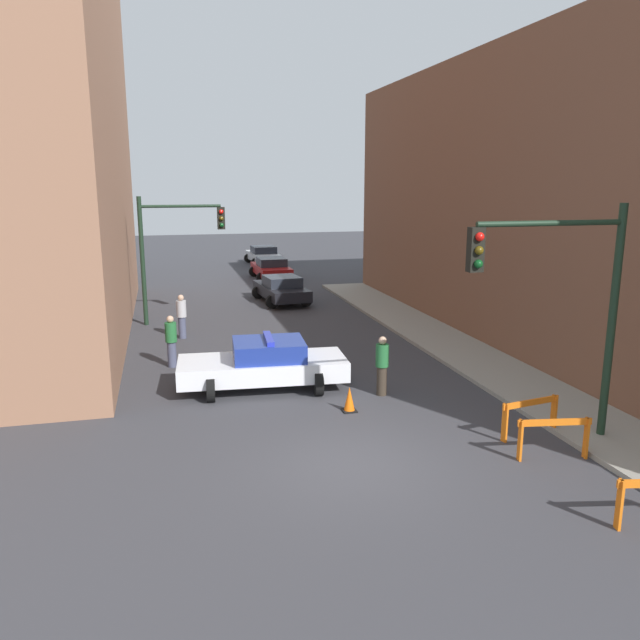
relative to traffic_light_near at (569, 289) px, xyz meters
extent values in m
plane|color=#38383D|center=(-4.73, 0.12, -3.53)|extent=(120.00, 120.00, 0.00)
cube|color=gray|center=(1.47, 0.12, -3.47)|extent=(2.40, 44.00, 0.12)
cylinder|color=black|center=(1.17, 0.01, -0.81)|extent=(0.18, 0.18, 5.20)
cylinder|color=black|center=(-0.53, 0.01, 1.39)|extent=(3.40, 0.12, 0.12)
cube|color=black|center=(-2.23, 0.01, 0.89)|extent=(0.30, 0.22, 0.90)
sphere|color=red|center=(-2.23, -0.14, 1.16)|extent=(0.18, 0.18, 0.18)
sphere|color=#4C3D0C|center=(-2.23, -0.14, 0.89)|extent=(0.18, 0.18, 0.18)
sphere|color=#0C4219|center=(-2.23, -0.14, 0.62)|extent=(0.18, 0.18, 0.18)
cylinder|color=black|center=(-9.13, 14.66, -0.93)|extent=(0.18, 0.18, 5.20)
cylinder|color=black|center=(-7.53, 14.66, 1.27)|extent=(3.20, 0.12, 0.12)
cube|color=black|center=(-5.93, 14.66, 0.77)|extent=(0.30, 0.22, 0.90)
sphere|color=red|center=(-5.93, 14.51, 1.04)|extent=(0.18, 0.18, 0.18)
sphere|color=#4C3D0C|center=(-5.93, 14.51, 0.77)|extent=(0.18, 0.18, 0.18)
sphere|color=#0C4219|center=(-5.93, 14.51, 0.50)|extent=(0.18, 0.18, 0.18)
cube|color=white|center=(-5.76, 5.43, -2.93)|extent=(4.82, 2.19, 0.55)
cube|color=navy|center=(-5.58, 5.42, -2.39)|extent=(2.09, 1.77, 0.52)
cylinder|color=black|center=(-7.28, 4.69, -3.20)|extent=(0.27, 0.67, 0.66)
cylinder|color=black|center=(-7.15, 6.39, -3.20)|extent=(0.27, 0.67, 0.66)
cylinder|color=black|center=(-4.37, 4.47, -3.20)|extent=(0.27, 0.67, 0.66)
cylinder|color=black|center=(-4.25, 6.17, -3.20)|extent=(0.27, 0.67, 0.66)
cube|color=#2633BF|center=(-5.58, 5.42, -2.07)|extent=(0.30, 1.39, 0.12)
cube|color=black|center=(-2.82, 18.12, -2.96)|extent=(2.18, 4.44, 0.52)
cube|color=#232833|center=(-2.80, 17.95, -2.46)|extent=(1.74, 1.94, 0.48)
cylinder|color=black|center=(-3.76, 19.37, -3.22)|extent=(0.64, 0.27, 0.62)
cylinder|color=black|center=(-2.11, 19.52, -3.22)|extent=(0.64, 0.27, 0.62)
cylinder|color=black|center=(-3.52, 16.72, -3.22)|extent=(0.64, 0.27, 0.62)
cylinder|color=black|center=(-1.87, 16.87, -3.22)|extent=(0.64, 0.27, 0.62)
cube|color=maroon|center=(-2.02, 25.61, -2.96)|extent=(1.90, 4.34, 0.52)
cube|color=#232833|center=(-2.01, 25.43, -2.46)|extent=(1.63, 1.84, 0.48)
cylinder|color=black|center=(-2.88, 26.92, -3.22)|extent=(0.63, 0.24, 0.62)
cylinder|color=black|center=(-1.22, 26.96, -3.22)|extent=(0.63, 0.24, 0.62)
cylinder|color=black|center=(-2.81, 24.25, -3.22)|extent=(0.63, 0.24, 0.62)
cylinder|color=black|center=(-1.16, 24.29, -3.22)|extent=(0.63, 0.24, 0.62)
cube|color=silver|center=(-1.37, 32.65, -2.96)|extent=(2.01, 4.38, 0.52)
cube|color=#232833|center=(-1.36, 32.48, -2.46)|extent=(1.67, 1.88, 0.48)
cylinder|color=black|center=(-2.26, 33.94, -3.22)|extent=(0.63, 0.25, 0.62)
cylinder|color=black|center=(-0.61, 34.03, -3.22)|extent=(0.63, 0.25, 0.62)
cylinder|color=black|center=(-2.13, 31.28, -3.22)|extent=(0.63, 0.25, 0.62)
cylinder|color=black|center=(-0.48, 31.36, -3.22)|extent=(0.63, 0.25, 0.62)
cylinder|color=#474C66|center=(-8.21, 8.26, -3.12)|extent=(0.39, 0.39, 0.82)
cylinder|color=#236633|center=(-8.21, 8.26, -2.40)|extent=(0.50, 0.50, 0.62)
sphere|color=tan|center=(-8.21, 8.26, -1.98)|extent=(0.30, 0.30, 0.22)
cylinder|color=#474C66|center=(-7.76, 11.98, -3.12)|extent=(0.35, 0.35, 0.82)
cylinder|color=#B2B2B7|center=(-7.76, 11.98, -2.40)|extent=(0.46, 0.46, 0.62)
sphere|color=tan|center=(-7.76, 11.98, -1.98)|extent=(0.28, 0.28, 0.22)
cylinder|color=#382D23|center=(-2.67, 4.08, -3.12)|extent=(0.28, 0.28, 0.82)
cylinder|color=#236633|center=(-2.67, 4.08, -2.40)|extent=(0.36, 0.36, 0.62)
sphere|color=tan|center=(-2.67, 4.08, -1.98)|extent=(0.22, 0.22, 0.22)
cube|color=orange|center=(-1.11, -3.35, -3.08)|extent=(0.08, 0.17, 0.90)
cube|color=orange|center=(-0.55, -0.68, -2.70)|extent=(1.59, 0.31, 0.14)
cube|color=orange|center=(-1.26, -0.56, -3.08)|extent=(0.08, 0.17, 0.90)
cube|color=orange|center=(0.16, -0.80, -3.08)|extent=(0.08, 0.17, 0.90)
cube|color=orange|center=(-0.35, 0.51, -2.70)|extent=(1.59, 0.32, 0.14)
cube|color=orange|center=(-1.06, 0.39, -3.08)|extent=(0.08, 0.17, 0.90)
cube|color=orange|center=(0.36, 0.63, -3.08)|extent=(0.08, 0.17, 0.90)
cube|color=black|center=(-3.90, 3.09, -3.51)|extent=(0.36, 0.36, 0.04)
cone|color=#F2600C|center=(-3.90, 3.09, -3.18)|extent=(0.28, 0.28, 0.62)
camera|label=1|loc=(-8.34, -11.36, 2.22)|focal=35.00mm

